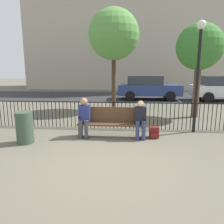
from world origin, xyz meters
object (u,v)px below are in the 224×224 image
at_px(park_bench, 112,121).
at_px(parked_car_0, 148,87).
at_px(lamp_post, 199,60).
at_px(parked_car_1, 224,88).
at_px(seated_person_0, 84,115).
at_px(seated_person_1, 140,118).
at_px(tree_0, 114,35).
at_px(tree_1, 200,48).
at_px(backpack, 154,133).
at_px(trash_bin, 25,128).

height_order(park_bench, parked_car_0, parked_car_0).
xyz_separation_m(lamp_post, parked_car_1, (3.97, 7.55, -1.52)).
distance_m(lamp_post, parked_car_0, 7.99).
bearing_deg(seated_person_0, seated_person_1, -0.11).
relative_size(tree_0, tree_1, 1.25).
distance_m(park_bench, seated_person_0, 0.88).
bearing_deg(backpack, seated_person_1, -169.94).
xyz_separation_m(park_bench, tree_0, (-0.28, 4.49, 3.19)).
relative_size(tree_0, parked_car_0, 1.18).
bearing_deg(parked_car_1, trash_bin, -135.01).
distance_m(lamp_post, trash_bin, 5.68).
bearing_deg(backpack, tree_1, 56.40).
height_order(seated_person_0, tree_1, tree_1).
distance_m(seated_person_0, seated_person_1, 1.71).
distance_m(backpack, parked_car_0, 8.63).
bearing_deg(parked_car_0, lamp_post, -83.22).
distance_m(tree_1, trash_bin, 7.44).
xyz_separation_m(seated_person_1, backpack, (0.43, 0.08, -0.48)).
bearing_deg(seated_person_1, parked_car_1, 55.47).
height_order(seated_person_1, tree_0, tree_0).
relative_size(tree_0, parked_car_1, 1.18).
bearing_deg(trash_bin, tree_0, 67.89).
bearing_deg(seated_person_1, parked_car_0, 84.04).
xyz_separation_m(seated_person_1, trash_bin, (-3.29, -0.66, -0.20)).
bearing_deg(tree_1, seated_person_0, -142.67).
bearing_deg(lamp_post, parked_car_1, 62.30).
xyz_separation_m(tree_0, parked_car_1, (6.94, 3.80, -2.85)).
bearing_deg(tree_0, backpack, -70.91).
height_order(backpack, parked_car_0, parked_car_0).
distance_m(tree_0, tree_1, 4.00).
relative_size(seated_person_0, tree_1, 0.31).
height_order(seated_person_1, backpack, seated_person_1).
height_order(backpack, trash_bin, trash_bin).
relative_size(tree_1, lamp_post, 1.11).
bearing_deg(tree_1, trash_bin, -146.18).
relative_size(tree_1, parked_car_1, 0.94).
bearing_deg(seated_person_1, lamp_post, 25.42).
xyz_separation_m(lamp_post, trash_bin, (-5.12, -1.53, -1.91)).
relative_size(park_bench, tree_1, 0.53).
height_order(lamp_post, parked_car_1, lamp_post).
height_order(seated_person_1, parked_car_1, parked_car_1).
bearing_deg(seated_person_1, tree_0, 103.93).
bearing_deg(lamp_post, park_bench, -164.70).
height_order(tree_1, parked_car_1, tree_1).
relative_size(seated_person_0, trash_bin, 1.36).
relative_size(seated_person_1, parked_car_0, 0.28).
height_order(seated_person_0, trash_bin, seated_person_0).
xyz_separation_m(seated_person_1, lamp_post, (1.83, 0.87, 1.71)).
distance_m(park_bench, backpack, 1.33).
bearing_deg(backpack, lamp_post, 29.51).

